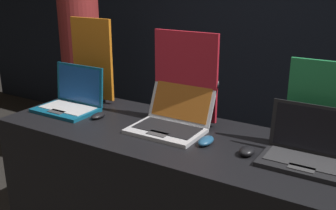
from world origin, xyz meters
TOP-DOWN VIEW (x-y plane):
  - wall_back at (0.00, 2.23)m, footprint 8.00×0.05m
  - display_counter at (0.00, 0.34)m, footprint 1.88×0.67m
  - laptop_front at (-0.70, 0.35)m, footprint 0.37×0.27m
  - mouse_front at (-0.46, 0.31)m, footprint 0.06×0.11m
  - promo_stand_front at (-0.70, 0.56)m, footprint 0.31×0.07m
  - laptop_middle at (-0.01, 0.39)m, footprint 0.38×0.36m
  - mouse_middle at (0.23, 0.30)m, footprint 0.06×0.12m
  - promo_stand_middle at (-0.01, 0.53)m, footprint 0.38×0.07m
  - laptop_back at (0.70, 0.36)m, footprint 0.38×0.25m
  - mouse_back at (0.44, 0.29)m, footprint 0.07×0.09m
  - promo_stand_back at (0.70, 0.53)m, footprint 0.30×0.07m
  - person_bystander at (-1.36, 1.14)m, footprint 0.33×0.33m

SIDE VIEW (x-z plane):
  - display_counter at x=0.00m, z-range 0.00..0.87m
  - mouse_front at x=-0.46m, z-range 0.87..0.90m
  - mouse_middle at x=0.23m, z-range 0.87..0.91m
  - mouse_back at x=0.44m, z-range 0.87..0.91m
  - person_bystander at x=-1.36m, z-range 0.04..1.78m
  - laptop_back at x=0.70m, z-range 0.81..1.05m
  - laptop_middle at x=-0.01m, z-range 0.81..1.06m
  - laptop_front at x=-0.70m, z-range 0.80..1.07m
  - promo_stand_back at x=0.70m, z-range 0.86..1.29m
  - promo_stand_middle at x=-0.01m, z-range 0.86..1.36m
  - promo_stand_front at x=-0.70m, z-range 0.86..1.40m
  - wall_back at x=0.00m, z-range 0.00..2.80m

